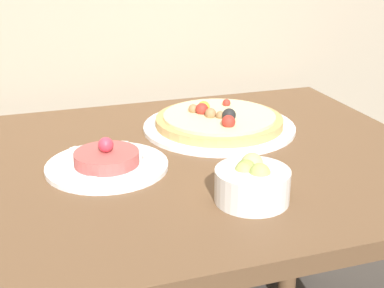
{
  "coord_description": "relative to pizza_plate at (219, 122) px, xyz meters",
  "views": [
    {
      "loc": [
        -0.29,
        -0.58,
        1.19
      ],
      "look_at": [
        0.03,
        0.38,
        0.8
      ],
      "focal_mm": 50.0,
      "sensor_mm": 36.0,
      "label": 1
    }
  ],
  "objects": [
    {
      "name": "pizza_plate",
      "position": [
        0.0,
        0.0,
        0.0
      ],
      "size": [
        0.36,
        0.36,
        0.06
      ],
      "color": "white",
      "rests_on": "dining_table"
    },
    {
      "name": "tartare_plate",
      "position": [
        -0.3,
        -0.15,
        -0.0
      ],
      "size": [
        0.24,
        0.24,
        0.07
      ],
      "color": "white",
      "rests_on": "dining_table"
    },
    {
      "name": "dining_table",
      "position": [
        -0.15,
        -0.14,
        -0.13
      ],
      "size": [
        1.1,
        0.82,
        0.76
      ],
      "color": "brown",
      "rests_on": "ground_plane"
    },
    {
      "name": "small_bowl",
      "position": [
        -0.08,
        -0.36,
        0.02
      ],
      "size": [
        0.13,
        0.13,
        0.08
      ],
      "color": "white",
      "rests_on": "dining_table"
    }
  ]
}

